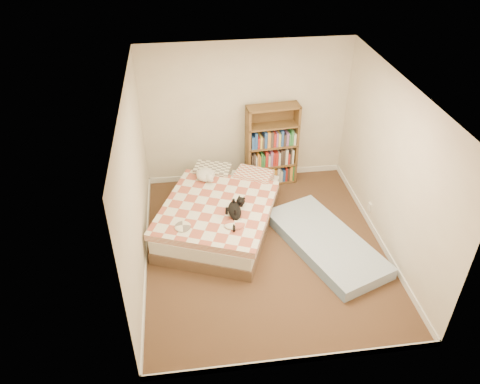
{
  "coord_description": "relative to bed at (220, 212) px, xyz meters",
  "views": [
    {
      "loc": [
        -1.06,
        -5.15,
        4.67
      ],
      "look_at": [
        -0.33,
        0.3,
        0.84
      ],
      "focal_mm": 35.0,
      "sensor_mm": 36.0,
      "label": 1
    }
  ],
  "objects": [
    {
      "name": "bed",
      "position": [
        0.0,
        0.0,
        0.0
      ],
      "size": [
        2.19,
        2.55,
        0.57
      ],
      "rotation": [
        0.0,
        0.0,
        -0.38
      ],
      "color": "brown",
      "rests_on": "room"
    },
    {
      "name": "black_cat",
      "position": [
        0.19,
        -0.38,
        0.33
      ],
      "size": [
        0.37,
        0.72,
        0.16
      ],
      "rotation": [
        0.0,
        0.0,
        -0.53
      ],
      "color": "black",
      "rests_on": "bed"
    },
    {
      "name": "room",
      "position": [
        0.61,
        -0.63,
        0.94
      ],
      "size": [
        3.51,
        4.01,
        2.51
      ],
      "color": "#4B3020",
      "rests_on": "ground"
    },
    {
      "name": "floor_mattress",
      "position": [
        1.5,
        -0.73,
        -0.17
      ],
      "size": [
        1.57,
        2.21,
        0.18
      ],
      "primitive_type": "cube",
      "rotation": [
        0.0,
        0.0,
        0.37
      ],
      "color": "#789CC9",
      "rests_on": "room"
    },
    {
      "name": "bookshelf",
      "position": [
        1.02,
        1.17,
        0.28
      ],
      "size": [
        0.91,
        0.37,
        1.47
      ],
      "rotation": [
        0.0,
        0.0,
        0.08
      ],
      "color": "brown",
      "rests_on": "room"
    },
    {
      "name": "white_dog",
      "position": [
        -0.16,
        0.57,
        0.34
      ],
      "size": [
        0.39,
        0.42,
        0.16
      ],
      "rotation": [
        0.0,
        0.0,
        -0.34
      ],
      "color": "silver",
      "rests_on": "bed"
    }
  ]
}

